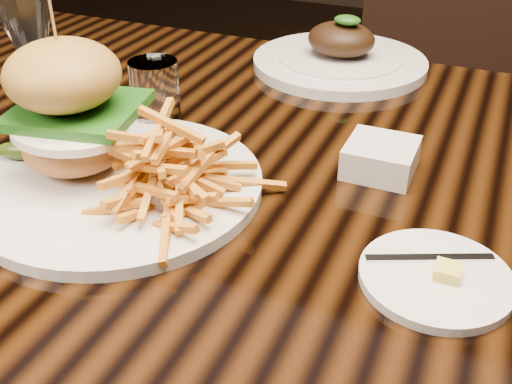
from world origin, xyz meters
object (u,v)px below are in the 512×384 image
at_px(burger_plate, 111,144).
at_px(chair_far, 440,86).
at_px(dining_table, 307,217).
at_px(wine_glass, 29,36).
at_px(far_dish, 340,58).

distance_m(burger_plate, chair_far, 1.10).
height_order(dining_table, wine_glass, wine_glass).
relative_size(dining_table, wine_glass, 7.95).
relative_size(wine_glass, chair_far, 0.21).
bearing_deg(dining_table, wine_glass, -168.38).
xyz_separation_m(far_dish, chair_far, (0.13, 0.53, -0.23)).
height_order(dining_table, far_dish, far_dish).
bearing_deg(wine_glass, chair_far, 66.80).
bearing_deg(far_dish, chair_far, 76.27).
xyz_separation_m(dining_table, burger_plate, (-0.20, -0.14, 0.14)).
bearing_deg(dining_table, burger_plate, -144.64).
height_order(dining_table, burger_plate, burger_plate).
relative_size(burger_plate, wine_glass, 1.70).
relative_size(burger_plate, chair_far, 0.36).
bearing_deg(chair_far, burger_plate, -109.41).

